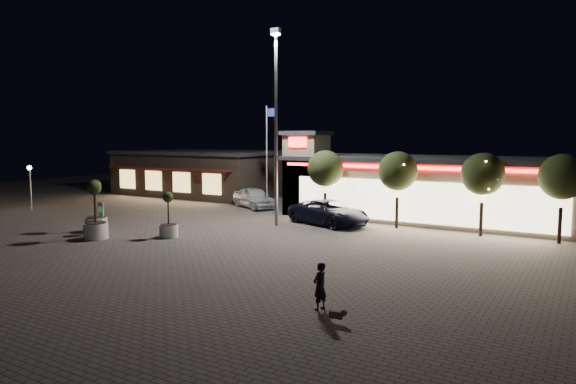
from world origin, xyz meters
The scene contains 18 objects.
ground centered at (0.00, 0.00, 0.00)m, with size 90.00×90.00×0.00m, color #61574F.
retail_building centered at (9.51, 15.82, 2.21)m, with size 20.40×8.40×6.10m.
restaurant_building centered at (-14.00, 19.97, 2.16)m, with size 16.40×11.00×4.30m.
floodlight_pole centered at (2.00, 8.00, 7.02)m, with size 0.60×0.40×12.38m.
flagpole centered at (-1.90, 13.00, 4.74)m, with size 0.95×0.10×8.00m.
lamp_post_west centered at (-18.00, 4.00, 2.46)m, with size 0.36×0.36×3.48m.
string_tree_a centered at (4.00, 11.00, 3.56)m, with size 2.42×2.42×4.79m.
string_tree_b centered at (9.00, 11.00, 3.56)m, with size 2.42×2.42×4.79m.
string_tree_c centered at (14.00, 11.00, 3.56)m, with size 2.42×2.42×4.79m.
string_tree_d centered at (18.00, 11.00, 3.56)m, with size 2.42×2.42×4.79m.
pickup_truck centered at (4.78, 9.99, 0.80)m, with size 2.65×5.74×1.60m, color black.
white_sedan centered at (-3.87, 14.00, 0.82)m, with size 1.95×4.84×1.65m, color silver.
pedestrian centered at (11.91, -5.00, 0.79)m, with size 0.58×0.38×1.58m, color black.
dog centered at (12.98, -5.82, 0.29)m, with size 0.55×0.26×0.29m.
planter_left centered at (-6.08, 0.55, 0.97)m, with size 1.28×1.28×3.15m.
planter_mid centered at (-4.30, -0.91, 1.00)m, with size 1.32×1.32×3.25m.
planter_right centered at (-1.14, 1.54, 0.80)m, with size 1.06×1.06×2.60m.
valet_sign centered at (-5.01, 0.06, 1.33)m, with size 0.62×0.22×1.90m.
Camera 1 is at (19.45, -19.59, 5.67)m, focal length 32.00 mm.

